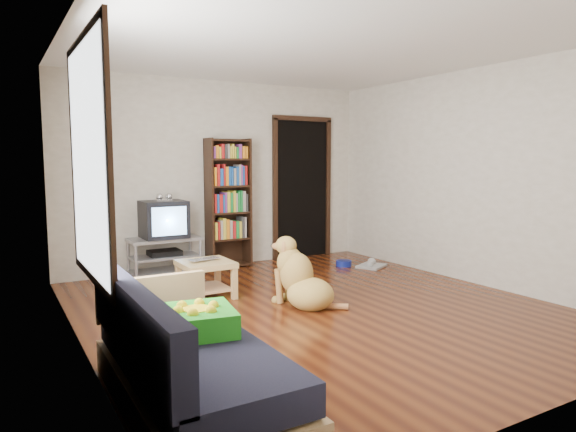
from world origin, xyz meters
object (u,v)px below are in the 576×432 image
green_cushion (196,321)px  dog_bowl (344,263)px  dog (301,280)px  laptop (207,260)px  sofa (185,368)px  coffee_table (206,272)px  grey_rag (371,266)px  crt_tv (163,219)px  tv_stand (165,255)px  bookshelf (228,196)px

green_cushion → dog_bowl: bearing=50.8°
dog_bowl → dog: bearing=-138.7°
dog_bowl → laptop: bearing=-165.3°
green_cushion → laptop: size_ratio=1.31×
sofa → dog: (1.77, 1.54, 0.01)m
coffee_table → dog_bowl: bearing=14.0°
grey_rag → coffee_table: (-2.60, -0.32, 0.27)m
grey_rag → laptop: bearing=-172.3°
crt_tv → sofa: size_ratio=0.32×
green_cushion → tv_stand: bearing=86.1°
dog_bowl → bookshelf: (-1.43, 0.79, 0.96)m
bookshelf → grey_rag: bearing=-31.1°
bookshelf → dog: size_ratio=2.19×
bookshelf → coffee_table: 1.77m
laptop → sofa: sofa is taller
dog_bowl → tv_stand: (-2.38, 0.70, 0.23)m
dog_bowl → tv_stand: bearing=163.6°
green_cushion → bookshelf: 4.05m
tv_stand → dog: dog is taller
green_cushion → dog: dog is taller
tv_stand → sofa: (-0.97, -3.63, -0.01)m
grey_rag → coffee_table: bearing=-172.9°
dog_bowl → grey_rag: size_ratio=0.55×
laptop → grey_rag: size_ratio=0.87×
tv_stand → bookshelf: (0.95, 0.09, 0.73)m
laptop → coffee_table: laptop is taller
tv_stand → laptop: bearing=-86.7°
dog_bowl → dog: size_ratio=0.27×
green_cushion → crt_tv: (0.85, 3.53, 0.25)m
grey_rag → bookshelf: bookshelf is taller
green_cushion → grey_rag: size_ratio=1.14×
laptop → crt_tv: crt_tv is taller
sofa → coffee_table: 2.58m
dog → sofa: bearing=-138.9°
laptop → grey_rag: 2.66m
tv_stand → crt_tv: crt_tv is taller
dog_bowl → grey_rag: (0.30, -0.25, -0.03)m
tv_stand → sofa: bearing=-105.0°
grey_rag → tv_stand: bearing=160.5°
grey_rag → dog: size_ratio=0.49×
laptop → coffee_table: (0.00, 0.03, -0.13)m
dog_bowl → crt_tv: 2.58m
green_cushion → tv_stand: (0.85, 3.50, -0.23)m
laptop → dog: bearing=-58.1°
laptop → crt_tv: size_ratio=0.60×
grey_rag → coffee_table: 2.63m
green_cushion → laptop: green_cushion is taller
bookshelf → sofa: 4.26m
green_cushion → sofa: bearing=-124.5°
green_cushion → laptop: 2.39m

